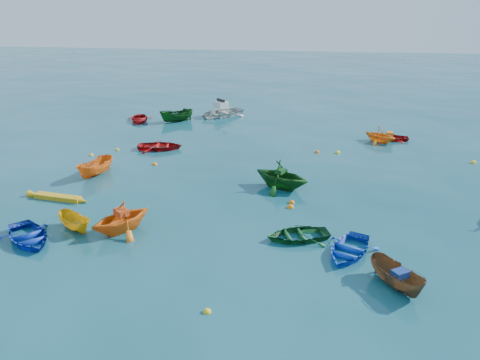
# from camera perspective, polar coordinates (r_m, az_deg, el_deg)

# --- Properties ---
(ground) EXTENTS (160.00, 160.00, 0.00)m
(ground) POSITION_cam_1_polar(r_m,az_deg,el_deg) (23.26, -1.81, -5.38)
(ground) COLOR #0A434F
(ground) RESTS_ON ground
(dinghy_blue_sw) EXTENTS (4.01, 3.97, 0.68)m
(dinghy_blue_sw) POSITION_cam_1_polar(r_m,az_deg,el_deg) (23.81, -24.32, -6.78)
(dinghy_blue_sw) COLOR #0D2BA4
(dinghy_blue_sw) RESTS_ON ground
(sampan_brown_mid) EXTENTS (2.37, 2.85, 1.06)m
(sampan_brown_mid) POSITION_cam_1_polar(r_m,az_deg,el_deg) (19.57, 18.40, -12.22)
(sampan_brown_mid) COLOR brown
(sampan_brown_mid) RESTS_ON ground
(dinghy_blue_se) EXTENTS (3.27, 3.76, 0.65)m
(dinghy_blue_se) POSITION_cam_1_polar(r_m,az_deg,el_deg) (21.25, 13.03, -8.75)
(dinghy_blue_se) COLOR blue
(dinghy_blue_se) RESTS_ON ground
(dinghy_orange_w) EXTENTS (3.95, 4.02, 1.61)m
(dinghy_orange_w) POSITION_cam_1_polar(r_m,az_deg,el_deg) (23.32, -14.17, -6.01)
(dinghy_orange_w) COLOR orange
(dinghy_orange_w) RESTS_ON ground
(sampan_yellow_mid) EXTENTS (2.51, 2.12, 0.93)m
(sampan_yellow_mid) POSITION_cam_1_polar(r_m,az_deg,el_deg) (24.07, -19.36, -5.72)
(sampan_yellow_mid) COLOR gold
(sampan_yellow_mid) RESTS_ON ground
(dinghy_green_e) EXTENTS (3.47, 2.93, 0.61)m
(dinghy_green_e) POSITION_cam_1_polar(r_m,az_deg,el_deg) (22.09, 7.00, -7.09)
(dinghy_green_e) COLOR #124E23
(dinghy_green_e) RESTS_ON ground
(dinghy_red_nw) EXTENTS (3.56, 2.77, 0.68)m
(dinghy_red_nw) POSITION_cam_1_polar(r_m,az_deg,el_deg) (35.09, -9.71, 3.73)
(dinghy_red_nw) COLOR #A00D0E
(dinghy_red_nw) RESTS_ON ground
(sampan_orange_n) EXTENTS (1.95, 3.21, 1.17)m
(sampan_orange_n) POSITION_cam_1_polar(r_m,az_deg,el_deg) (30.83, -17.08, 0.56)
(sampan_orange_n) COLOR orange
(sampan_orange_n) RESTS_ON ground
(dinghy_green_n) EXTENTS (4.31, 4.10, 1.78)m
(dinghy_green_n) POSITION_cam_1_polar(r_m,az_deg,el_deg) (27.64, 5.04, -0.95)
(dinghy_green_n) COLOR #114B13
(dinghy_green_n) RESTS_ON ground
(dinghy_red_ne) EXTENTS (2.77, 2.04, 0.56)m
(dinghy_red_ne) POSITION_cam_1_polar(r_m,az_deg,el_deg) (38.82, 17.84, 4.72)
(dinghy_red_ne) COLOR #A50D0E
(dinghy_red_ne) RESTS_ON ground
(dinghy_red_far) EXTENTS (3.12, 3.66, 0.64)m
(dinghy_red_far) POSITION_cam_1_polar(r_m,az_deg,el_deg) (43.48, -12.15, 7.00)
(dinghy_red_far) COLOR #A60D0F
(dinghy_red_far) RESTS_ON ground
(dinghy_orange_far) EXTENTS (3.34, 3.27, 1.34)m
(dinghy_orange_far) POSITION_cam_1_polar(r_m,az_deg,el_deg) (37.88, 16.62, 4.45)
(dinghy_orange_far) COLOR orange
(dinghy_orange_far) RESTS_ON ground
(sampan_green_far) EXTENTS (3.24, 2.72, 1.21)m
(sampan_green_far) POSITION_cam_1_polar(r_m,az_deg,el_deg) (42.86, -7.70, 7.08)
(sampan_green_far) COLOR #0F4312
(sampan_green_far) RESTS_ON ground
(kayak_yellow) EXTENTS (3.52, 0.96, 0.34)m
(kayak_yellow) POSITION_cam_1_polar(r_m,az_deg,el_deg) (27.88, -21.29, -2.22)
(kayak_yellow) COLOR gold
(kayak_yellow) RESTS_ON ground
(motorboat_white) EXTENTS (5.42, 5.44, 1.53)m
(motorboat_white) POSITION_cam_1_polar(r_m,az_deg,el_deg) (44.54, -2.32, 7.80)
(motorboat_white) COLOR silver
(motorboat_white) RESTS_ON ground
(tarp_blue_a) EXTENTS (0.72, 0.68, 0.28)m
(tarp_blue_a) POSITION_cam_1_polar(r_m,az_deg,el_deg) (19.14, 18.94, -10.76)
(tarp_blue_a) COLOR navy
(tarp_blue_a) RESTS_ON sampan_brown_mid
(tarp_orange_a) EXTENTS (0.82, 0.79, 0.32)m
(tarp_orange_a) POSITION_cam_1_polar(r_m,az_deg,el_deg) (22.93, -14.28, -3.83)
(tarp_orange_a) COLOR #CD4015
(tarp_orange_a) RESTS_ON dinghy_orange_w
(tarp_green_b) EXTENTS (0.63, 0.70, 0.27)m
(tarp_green_b) POSITION_cam_1_polar(r_m,az_deg,el_deg) (27.32, 4.92, 1.09)
(tarp_green_b) COLOR #124918
(tarp_green_b) RESTS_ON dinghy_green_n
(tarp_orange_b) EXTENTS (0.56, 0.72, 0.34)m
(tarp_orange_b) POSITION_cam_1_polar(r_m,az_deg,el_deg) (38.69, 17.77, 5.36)
(tarp_orange_b) COLOR orange
(tarp_orange_b) RESTS_ON dinghy_red_ne
(buoy_ye_a) EXTENTS (0.30, 0.30, 0.30)m
(buoy_ye_a) POSITION_cam_1_polar(r_m,az_deg,el_deg) (17.37, -4.02, -15.77)
(buoy_ye_a) COLOR yellow
(buoy_ye_a) RESTS_ON ground
(buoy_or_b) EXTENTS (0.32, 0.32, 0.32)m
(buoy_or_b) POSITION_cam_1_polar(r_m,az_deg,el_deg) (25.71, 6.33, -2.78)
(buoy_or_b) COLOR orange
(buoy_or_b) RESTS_ON ground
(buoy_ye_b) EXTENTS (0.29, 0.29, 0.29)m
(buoy_ye_b) POSITION_cam_1_polar(r_m,az_deg,el_deg) (35.54, -14.73, 3.55)
(buoy_ye_b) COLOR yellow
(buoy_ye_b) RESTS_ON ground
(buoy_or_c) EXTENTS (0.34, 0.34, 0.34)m
(buoy_or_c) POSITION_cam_1_polar(r_m,az_deg,el_deg) (31.85, -10.34, 1.85)
(buoy_or_c) COLOR orange
(buoy_or_c) RESTS_ON ground
(buoy_ye_c) EXTENTS (0.36, 0.36, 0.36)m
(buoy_ye_c) POSITION_cam_1_polar(r_m,az_deg,el_deg) (34.44, 11.81, 3.24)
(buoy_ye_c) COLOR yellow
(buoy_ye_c) RESTS_ON ground
(buoy_or_d) EXTENTS (0.36, 0.36, 0.36)m
(buoy_or_d) POSITION_cam_1_polar(r_m,az_deg,el_deg) (25.14, 6.16, -3.36)
(buoy_or_d) COLOR orange
(buoy_or_d) RESTS_ON ground
(buoy_ye_d) EXTENTS (0.31, 0.31, 0.31)m
(buoy_ye_d) POSITION_cam_1_polar(r_m,az_deg,el_deg) (34.81, -17.68, 2.86)
(buoy_ye_d) COLOR yellow
(buoy_ye_d) RESTS_ON ground
(buoy_or_e) EXTENTS (0.34, 0.34, 0.34)m
(buoy_or_e) POSITION_cam_1_polar(r_m,az_deg,el_deg) (34.29, 9.36, 3.33)
(buoy_or_e) COLOR orange
(buoy_or_e) RESTS_ON ground
(buoy_ye_e) EXTENTS (0.38, 0.38, 0.38)m
(buoy_ye_e) POSITION_cam_1_polar(r_m,az_deg,el_deg) (35.39, 26.54, 1.87)
(buoy_ye_e) COLOR yellow
(buoy_ye_e) RESTS_ON ground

